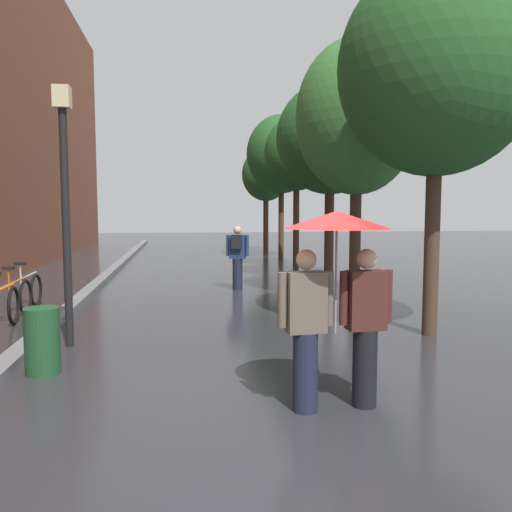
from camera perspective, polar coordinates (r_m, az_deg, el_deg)
The scene contains 13 objects.
ground_plane at distance 5.59m, azimuth 1.59°, elevation -16.94°, with size 80.00×80.00×0.00m, color #2D2D33.
kerb_strip at distance 15.42m, azimuth -16.60°, elevation -2.61°, with size 0.30×36.00×0.12m, color slate.
street_tree_0 at distance 9.34m, azimuth 19.09°, elevation 18.65°, with size 3.17×3.17×6.05m.
street_tree_1 at distance 12.36m, azimuth 10.93°, elevation 14.56°, with size 2.76×2.76×5.89m.
street_tree_2 at distance 15.38m, azimuth 8.07°, elevation 12.48°, with size 3.07×3.07×5.66m.
street_tree_3 at distance 18.44m, azimuth 4.43°, elevation 10.96°, with size 2.24×2.24×5.25m.
street_tree_4 at distance 21.83m, azimuth 2.78°, elevation 10.95°, with size 2.85×2.85×5.89m.
street_tree_5 at distance 25.06m, azimuth 1.09°, elevation 8.81°, with size 2.27×2.27×4.96m.
parked_bicycle_4 at distance 12.36m, azimuth -25.05°, elevation -3.32°, with size 1.11×0.75×0.96m.
couple_under_umbrella at distance 5.50m, azimuth 8.72°, elevation -2.46°, with size 1.25×1.10×2.08m.
street_lamp_post at distance 8.38m, azimuth -20.03°, elevation 6.23°, with size 0.24×0.24×3.90m.
litter_bin at distance 7.29m, azimuth -22.20°, elevation -8.52°, with size 0.44×0.44×0.85m, color #1E4C28.
pedestrian_walking_midground at distance 13.54m, azimuth -2.03°, elevation 0.02°, with size 0.57×0.40×1.64m.
Camera 1 is at (-0.86, -5.11, 2.11)m, focal length 36.82 mm.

